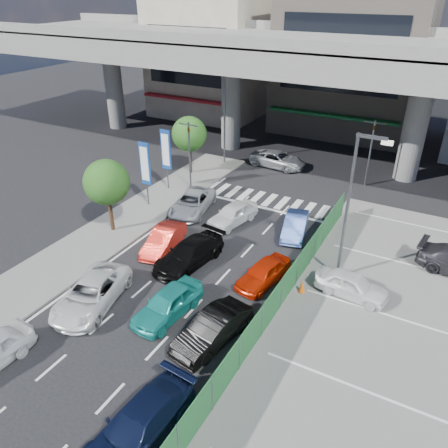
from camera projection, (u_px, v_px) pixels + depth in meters
The scene contains 28 objects.
ground at pixel (167, 299), 22.03m from camera, with size 120.00×120.00×0.00m, color black.
parking_lot at pixel (402, 350), 18.94m from camera, with size 12.00×28.00×0.06m, color slate.
sidewalk_left at pixel (113, 230), 28.00m from camera, with size 4.00×30.00×0.12m, color slate.
fence_run at pixel (272, 306), 20.14m from camera, with size 0.16×22.00×1.80m, color #22632F, non-canonical shape.
expressway at pixel (320, 57), 34.64m from camera, with size 64.00×14.00×10.75m.
building_west at pixel (210, 57), 50.10m from camera, with size 12.00×10.90×13.00m.
building_center at pixel (353, 56), 43.68m from camera, with size 14.00×10.90×15.00m.
traffic_light_left at pixel (189, 139), 31.92m from camera, with size 1.60×1.24×5.20m.
traffic_light_right at pixel (373, 137), 32.38m from camera, with size 1.60×1.24×5.20m.
street_lamp_right at pixel (352, 198), 21.31m from camera, with size 1.65×0.22×8.00m.
street_lamp_left at pixel (226, 109), 36.17m from camera, with size 1.65×0.22×8.00m.
signboard_near at pixel (145, 166), 29.69m from camera, with size 0.80×0.14×4.70m.
signboard_far at pixel (166, 151), 32.16m from camera, with size 0.80×0.14×4.70m.
tree_near at pixel (107, 182), 26.39m from camera, with size 2.80×2.80×4.80m.
tree_far at pixel (189, 134), 34.78m from camera, with size 2.80×2.80×4.80m.
minivan_navy_back at pixel (138, 426), 14.94m from camera, with size 1.93×4.76×1.38m, color black.
sedan_white_mid_left at pixel (91, 294), 21.29m from camera, with size 2.29×4.97×1.38m, color white.
taxi_teal_mid at pixel (168, 303), 20.64m from camera, with size 1.63×4.05×1.38m, color teal.
hatch_black_mid_right at pixel (213, 329), 19.09m from camera, with size 1.46×4.19×1.38m, color black.
taxi_orange_left at pixel (164, 240), 25.80m from camera, with size 1.37×3.93×1.29m, color red.
sedan_black_mid at pixel (189, 254), 24.42m from camera, with size 1.93×4.76×1.38m, color black.
taxi_orange_right at pixel (263, 273), 22.92m from camera, with size 1.47×3.65×1.24m, color red.
wagon_silver_front_left at pixel (192, 203), 30.13m from camera, with size 2.17×4.71×1.31m, color silver.
sedan_white_front_mid at pixel (233, 214), 28.62m from camera, with size 1.59×3.95×1.35m, color white.
kei_truck_front_right at pixel (295, 226), 27.36m from camera, with size 1.33×3.80×1.25m, color #4463B9.
crossing_wagon_silver at pixel (278, 159), 37.46m from camera, with size 2.21×4.80×1.33m, color #A0A3A7.
parked_sedan_white at pixel (352, 285), 21.89m from camera, with size 1.48×3.68×1.25m, color white.
traffic_cone at pixel (302, 286), 22.28m from camera, with size 0.34×0.34×0.67m, color #FA5F0D.
Camera 1 is at (10.89, -13.90, 14.00)m, focal length 35.00 mm.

